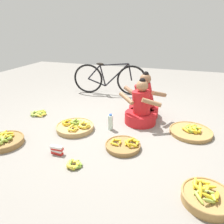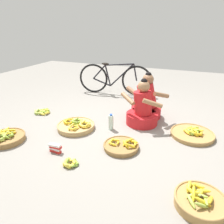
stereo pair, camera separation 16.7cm
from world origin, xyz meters
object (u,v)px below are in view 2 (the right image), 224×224
at_px(banana_basket_back_left, 192,134).
at_px(banana_basket_back_center, 200,201).
at_px(banana_basket_front_right, 6,137).
at_px(loose_bananas_near_vendor, 42,112).
at_px(bicycle_leaning, 114,79).
at_px(vendor_woman_front, 142,110).
at_px(water_bottle, 111,122).
at_px(banana_basket_mid_right, 121,146).
at_px(packet_carton_stack, 55,148).
at_px(loose_bananas_front_left, 70,163).
at_px(vendor_woman_behind, 146,103).
at_px(banana_basket_mid_left, 76,126).

xyz_separation_m(banana_basket_back_left, banana_basket_back_center, (0.12, -1.35, 0.02)).
distance_m(banana_basket_front_right, loose_bananas_near_vendor, 1.01).
height_order(banana_basket_front_right, banana_basket_back_left, banana_basket_front_right).
relative_size(bicycle_leaning, banana_basket_front_right, 3.27).
distance_m(vendor_woman_front, water_bottle, 0.56).
bearing_deg(water_bottle, vendor_woman_front, 44.08).
bearing_deg(bicycle_leaning, banana_basket_mid_right, -66.48).
height_order(water_bottle, packet_carton_stack, water_bottle).
bearing_deg(loose_bananas_near_vendor, loose_bananas_front_left, -40.73).
relative_size(vendor_woman_behind, banana_basket_front_right, 1.56).
xyz_separation_m(banana_basket_mid_left, loose_bananas_front_left, (0.42, -0.84, -0.02)).
distance_m(vendor_woman_front, banana_basket_back_left, 0.84).
height_order(banana_basket_back_left, packet_carton_stack, banana_basket_back_left).
bearing_deg(banana_basket_back_left, vendor_woman_front, 170.71).
height_order(vendor_woman_behind, loose_bananas_near_vendor, vendor_woman_behind).
xyz_separation_m(banana_basket_mid_right, banana_basket_back_center, (0.98, -0.64, 0.02)).
relative_size(loose_bananas_near_vendor, packet_carton_stack, 1.67).
relative_size(vendor_woman_front, vendor_woman_behind, 0.95).
bearing_deg(vendor_woman_behind, banana_basket_back_left, -28.43).
relative_size(vendor_woman_front, packet_carton_stack, 4.34).
relative_size(banana_basket_front_right, water_bottle, 1.98).
distance_m(vendor_woman_front, packet_carton_stack, 1.50).
xyz_separation_m(water_bottle, packet_carton_stack, (-0.43, -0.86, -0.06)).
relative_size(vendor_woman_behind, loose_bananas_front_left, 3.84).
height_order(vendor_woman_behind, banana_basket_back_center, vendor_woman_behind).
bearing_deg(loose_bananas_front_left, vendor_woman_front, 70.51).
distance_m(banana_basket_front_right, water_bottle, 1.53).
distance_m(bicycle_leaning, loose_bananas_front_left, 2.80).
bearing_deg(banana_basket_front_right, loose_bananas_front_left, -7.06).
height_order(bicycle_leaning, banana_basket_front_right, bicycle_leaning).
bearing_deg(banana_basket_back_center, vendor_woman_behind, 117.43).
height_order(banana_basket_mid_left, loose_bananas_near_vendor, banana_basket_mid_left).
height_order(banana_basket_front_right, packet_carton_stack, banana_basket_front_right).
xyz_separation_m(bicycle_leaning, water_bottle, (0.61, -1.71, -0.24)).
xyz_separation_m(banana_basket_mid_right, loose_bananas_front_left, (-0.44, -0.57, -0.01)).
bearing_deg(banana_basket_front_right, banana_basket_back_left, 24.81).
xyz_separation_m(bicycle_leaning, banana_basket_back_center, (1.92, -2.80, -0.30)).
height_order(banana_basket_mid_left, banana_basket_back_left, banana_basket_mid_left).
bearing_deg(vendor_woman_behind, banana_basket_front_right, -136.28).
height_order(vendor_woman_front, vendor_woman_behind, vendor_woman_behind).
bearing_deg(water_bottle, banana_basket_back_center, -39.74).
xyz_separation_m(banana_basket_back_center, packet_carton_stack, (-1.75, 0.24, -0.00)).
xyz_separation_m(bicycle_leaning, banana_basket_mid_left, (0.09, -1.89, -0.31)).
bearing_deg(banana_basket_back_left, banana_basket_back_center, -84.97).
height_order(banana_basket_front_right, loose_bananas_near_vendor, banana_basket_front_right).
bearing_deg(packet_carton_stack, banana_basket_back_center, -7.79).
bearing_deg(banana_basket_back_left, loose_bananas_near_vendor, -176.97).
distance_m(banana_basket_mid_right, water_bottle, 0.57).
height_order(vendor_woman_behind, banana_basket_mid_right, vendor_woman_behind).
height_order(bicycle_leaning, banana_basket_back_center, bicycle_leaning).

